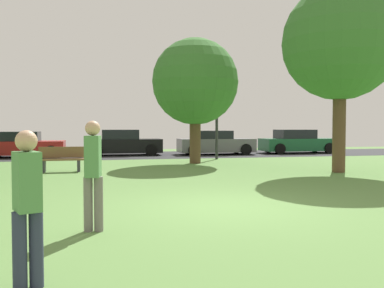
# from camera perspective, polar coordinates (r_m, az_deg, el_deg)

# --- Properties ---
(ground_plane) EXTENTS (44.00, 44.00, 0.00)m
(ground_plane) POSITION_cam_1_polar(r_m,az_deg,el_deg) (8.75, 4.53, -8.42)
(ground_plane) COLOR #5B8442
(road_strip) EXTENTS (44.00, 6.40, 0.01)m
(road_strip) POSITION_cam_1_polar(r_m,az_deg,el_deg) (24.40, -6.55, -1.48)
(road_strip) COLOR #28282B
(road_strip) RESTS_ON ground_plane
(maple_tree_near) EXTENTS (3.81, 3.81, 5.52)m
(maple_tree_near) POSITION_cam_1_polar(r_m,az_deg,el_deg) (18.90, 0.42, 8.31)
(maple_tree_near) COLOR brown
(maple_tree_near) RESTS_ON ground_plane
(oak_tree_right) EXTENTS (4.10, 4.10, 6.67)m
(oak_tree_right) POSITION_cam_1_polar(r_m,az_deg,el_deg) (16.28, 19.30, 12.70)
(oak_tree_right) COLOR brown
(oak_tree_right) RESTS_ON ground_plane
(person_thrower) EXTENTS (0.33, 0.38, 1.60)m
(person_thrower) POSITION_cam_1_polar(r_m,az_deg,el_deg) (4.58, -21.25, -7.33)
(person_thrower) COLOR #2D334C
(person_thrower) RESTS_ON ground_plane
(person_bystander) EXTENTS (0.30, 0.35, 1.73)m
(person_bystander) POSITION_cam_1_polar(r_m,az_deg,el_deg) (6.77, -13.15, -3.44)
(person_bystander) COLOR slate
(person_bystander) RESTS_ON ground_plane
(parked_car_red) EXTENTS (4.16, 2.01, 1.36)m
(parked_car_red) POSITION_cam_1_polar(r_m,az_deg,el_deg) (24.28, -21.76, -0.18)
(parked_car_red) COLOR #B21E1E
(parked_car_red) RESTS_ON ground_plane
(parked_car_black) EXTENTS (4.23, 2.00, 1.45)m
(parked_car_black) POSITION_cam_1_polar(r_m,az_deg,el_deg) (24.49, -9.24, 0.07)
(parked_car_black) COLOR black
(parked_car_black) RESTS_ON ground_plane
(parked_car_grey) EXTENTS (4.38, 2.01, 1.39)m
(parked_car_grey) POSITION_cam_1_polar(r_m,az_deg,el_deg) (24.84, 3.14, 0.09)
(parked_car_grey) COLOR slate
(parked_car_grey) RESTS_ON ground_plane
(parked_car_green) EXTENTS (4.58, 2.03, 1.44)m
(parked_car_green) POSITION_cam_1_polar(r_m,az_deg,el_deg) (26.90, 13.97, 0.22)
(parked_car_green) COLOR #195633
(parked_car_green) RESTS_ON ground_plane
(park_bench) EXTENTS (1.60, 0.45, 0.90)m
(park_bench) POSITION_cam_1_polar(r_m,az_deg,el_deg) (16.01, -17.12, -1.94)
(park_bench) COLOR brown
(park_bench) RESTS_ON ground_plane
(street_lamp_post) EXTENTS (0.14, 0.14, 4.50)m
(street_lamp_post) POSITION_cam_1_polar(r_m,az_deg,el_deg) (21.23, 3.35, 4.02)
(street_lamp_post) COLOR #2D2D33
(street_lamp_post) RESTS_ON ground_plane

